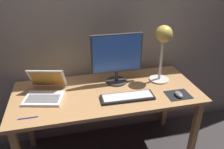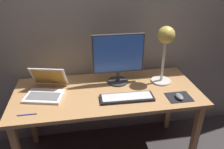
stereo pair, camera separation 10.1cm
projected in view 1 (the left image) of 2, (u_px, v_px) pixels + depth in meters
name	position (u px, v px, depth m)	size (l,w,h in m)	color
back_wall	(97.00, 16.00, 2.00)	(4.80, 0.06, 2.60)	gray
desk	(107.00, 99.00, 1.94)	(1.60, 0.70, 0.74)	tan
monitor	(117.00, 56.00, 1.93)	(0.46, 0.19, 0.46)	#38383A
keyboard_main	(127.00, 97.00, 1.80)	(0.44, 0.15, 0.03)	black
laptop	(45.00, 89.00, 1.82)	(0.37, 0.38, 0.21)	silver
desk_lamp	(163.00, 41.00, 1.91)	(0.18, 0.18, 0.52)	beige
mousepad	(178.00, 95.00, 1.84)	(0.20, 0.16, 0.00)	black
mouse	(179.00, 94.00, 1.82)	(0.06, 0.10, 0.03)	slate
pen	(28.00, 118.00, 1.57)	(0.01, 0.01, 0.14)	#2633A5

